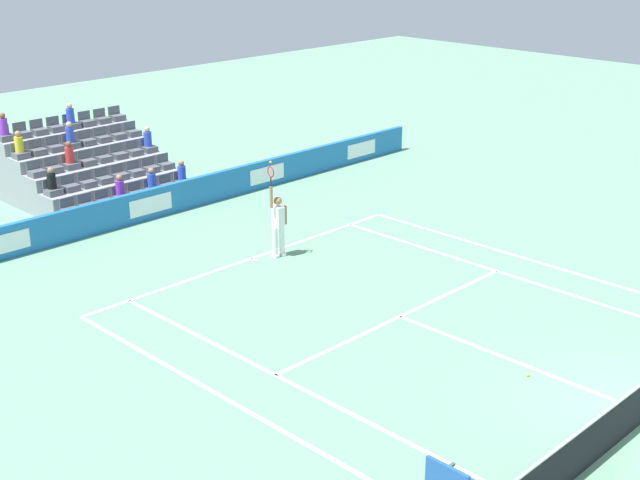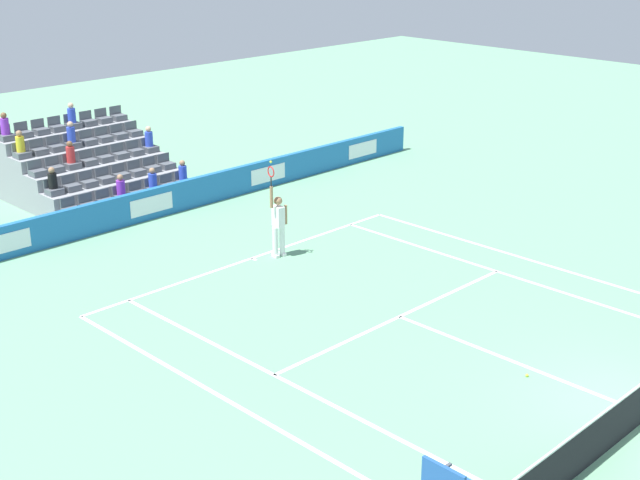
# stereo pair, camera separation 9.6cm
# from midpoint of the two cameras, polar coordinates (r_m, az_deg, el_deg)

# --- Properties ---
(line_baseline) EXTENTS (10.97, 0.10, 0.01)m
(line_baseline) POSITION_cam_midpoint_polar(r_m,az_deg,el_deg) (25.37, -4.52, -1.18)
(line_baseline) COLOR white
(line_baseline) RESTS_ON ground
(line_service) EXTENTS (8.23, 0.10, 0.01)m
(line_service) POSITION_cam_midpoint_polar(r_m,az_deg,el_deg) (21.82, 5.01, -4.89)
(line_service) COLOR white
(line_service) RESTS_ON ground
(line_centre_service) EXTENTS (0.10, 6.40, 0.01)m
(line_centre_service) POSITION_cam_midpoint_polar(r_m,az_deg,el_deg) (20.16, 12.05, -7.53)
(line_centre_service) COLOR white
(line_centre_service) RESTS_ON ground
(line_singles_sideline_left) EXTENTS (0.10, 11.89, 0.01)m
(line_singles_sideline_left) POSITION_cam_midpoint_polar(r_m,az_deg,el_deg) (18.87, -2.07, -9.11)
(line_singles_sideline_left) COLOR white
(line_singles_sideline_left) RESTS_ON ground
(line_singles_sideline_right) EXTENTS (0.10, 11.89, 0.01)m
(line_singles_sideline_right) POSITION_cam_midpoint_polar(r_m,az_deg,el_deg) (24.66, 11.99, -2.23)
(line_singles_sideline_right) COLOR white
(line_singles_sideline_right) RESTS_ON ground
(line_doubles_sideline_left) EXTENTS (0.10, 11.89, 0.01)m
(line_doubles_sideline_left) POSITION_cam_midpoint_polar(r_m,az_deg,el_deg) (18.09, -5.29, -10.59)
(line_doubles_sideline_left) COLOR white
(line_doubles_sideline_left) RESTS_ON ground
(line_doubles_sideline_right) EXTENTS (0.10, 11.89, 0.01)m
(line_doubles_sideline_right) POSITION_cam_midpoint_polar(r_m,az_deg,el_deg) (25.75, 13.67, -1.39)
(line_doubles_sideline_right) COLOR white
(line_doubles_sideline_right) RESTS_ON ground
(line_centre_mark) EXTENTS (0.10, 0.20, 0.01)m
(line_centre_mark) POSITION_cam_midpoint_polar(r_m,az_deg,el_deg) (25.30, -4.38, -1.24)
(line_centre_mark) COLOR white
(line_centre_mark) RESTS_ON ground
(sponsor_barrier) EXTENTS (24.91, 0.22, 0.99)m
(sponsor_barrier) POSITION_cam_midpoint_polar(r_m,az_deg,el_deg) (28.93, -10.99, 2.26)
(sponsor_barrier) COLOR #1E66AD
(sponsor_barrier) RESTS_ON ground
(tennis_player) EXTENTS (0.52, 0.39, 2.85)m
(tennis_player) POSITION_cam_midpoint_polar(r_m,az_deg,el_deg) (25.15, -2.82, 1.07)
(tennis_player) COLOR white
(tennis_player) RESTS_ON ground
(stadium_stand) EXTENTS (4.96, 4.75, 3.04)m
(stadium_stand) POSITION_cam_midpoint_polar(r_m,az_deg,el_deg) (31.74, -14.72, 4.19)
(stadium_stand) COLOR gray
(stadium_stand) RESTS_ON ground
(loose_tennis_ball) EXTENTS (0.07, 0.07, 0.07)m
(loose_tennis_ball) POSITION_cam_midpoint_polar(r_m,az_deg,el_deg) (19.57, 13.02, -8.41)
(loose_tennis_ball) COLOR #D1E533
(loose_tennis_ball) RESTS_ON ground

